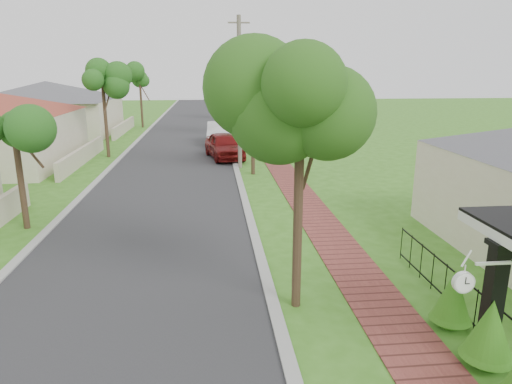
{
  "coord_description": "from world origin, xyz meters",
  "views": [
    {
      "loc": [
        -0.76,
        -8.41,
        5.58
      ],
      "look_at": [
        0.74,
        6.66,
        1.5
      ],
      "focal_mm": 32.0,
      "sensor_mm": 36.0,
      "label": 1
    }
  ],
  "objects_px": {
    "porch_post": "(492,309)",
    "near_tree": "(301,104)",
    "utility_pole": "(239,93)",
    "station_clock": "(466,281)",
    "parked_car_red": "(224,146)",
    "parked_car_white": "(219,133)"
  },
  "relations": [
    {
      "from": "parked_car_white",
      "to": "near_tree",
      "type": "xyz_separation_m",
      "value": [
        1.35,
        -25.23,
        4.04
      ]
    },
    {
      "from": "parked_car_white",
      "to": "station_clock",
      "type": "xyz_separation_m",
      "value": [
        3.84,
        -28.13,
        1.12
      ]
    },
    {
      "from": "porch_post",
      "to": "near_tree",
      "type": "relative_size",
      "value": 0.41
    },
    {
      "from": "near_tree",
      "to": "station_clock",
      "type": "bearing_deg",
      "value": -49.35
    },
    {
      "from": "parked_car_white",
      "to": "near_tree",
      "type": "relative_size",
      "value": 0.82
    },
    {
      "from": "station_clock",
      "to": "near_tree",
      "type": "bearing_deg",
      "value": 130.65
    },
    {
      "from": "porch_post",
      "to": "parked_car_red",
      "type": "bearing_deg",
      "value": 101.62
    },
    {
      "from": "parked_car_red",
      "to": "utility_pole",
      "type": "relative_size",
      "value": 0.57
    },
    {
      "from": "parked_car_white",
      "to": "utility_pole",
      "type": "relative_size",
      "value": 0.59
    },
    {
      "from": "porch_post",
      "to": "near_tree",
      "type": "bearing_deg",
      "value": 143.25
    },
    {
      "from": "parked_car_red",
      "to": "parked_car_white",
      "type": "relative_size",
      "value": 0.96
    },
    {
      "from": "parked_car_white",
      "to": "station_clock",
      "type": "height_order",
      "value": "station_clock"
    },
    {
      "from": "near_tree",
      "to": "utility_pole",
      "type": "xyz_separation_m",
      "value": [
        -0.3,
        16.26,
        -0.59
      ]
    },
    {
      "from": "porch_post",
      "to": "near_tree",
      "type": "height_order",
      "value": "near_tree"
    },
    {
      "from": "parked_car_red",
      "to": "parked_car_white",
      "type": "height_order",
      "value": "parked_car_white"
    },
    {
      "from": "porch_post",
      "to": "parked_car_red",
      "type": "relative_size",
      "value": 0.52
    },
    {
      "from": "parked_car_red",
      "to": "station_clock",
      "type": "bearing_deg",
      "value": -92.03
    },
    {
      "from": "parked_car_red",
      "to": "utility_pole",
      "type": "height_order",
      "value": "utility_pole"
    },
    {
      "from": "utility_pole",
      "to": "station_clock",
      "type": "relative_size",
      "value": 8.01
    },
    {
      "from": "parked_car_red",
      "to": "station_clock",
      "type": "xyz_separation_m",
      "value": [
        3.61,
        -22.15,
        1.13
      ]
    },
    {
      "from": "parked_car_red",
      "to": "near_tree",
      "type": "relative_size",
      "value": 0.79
    },
    {
      "from": "near_tree",
      "to": "porch_post",
      "type": "bearing_deg",
      "value": -36.75
    }
  ]
}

